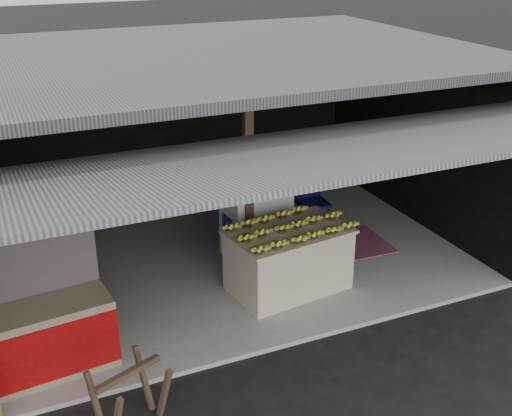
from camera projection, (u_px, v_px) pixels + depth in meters
name	position (u px, v px, depth m)	size (l,w,h in m)	color
ground	(289.00, 347.00, 7.48)	(80.00, 80.00, 0.00)	black
concrete_slab	(214.00, 254.00, 9.57)	(7.00, 5.00, 0.06)	gray
shophouse	(203.00, 114.00, 9.01)	(7.40, 7.29, 3.02)	black
banana_table	(288.00, 260.00, 8.43)	(1.66, 1.15, 0.85)	silver
banana_pile	(289.00, 224.00, 8.23)	(1.43, 0.86, 0.17)	gold
white_crate	(256.00, 223.00, 9.31)	(0.96, 0.69, 1.01)	white
neighbor_stall	(43.00, 335.00, 6.83)	(1.50, 0.80, 1.49)	#998466
sawhorse	(130.00, 392.00, 6.10)	(0.78, 0.78, 0.67)	#513728
water_barrel	(336.00, 257.00, 8.83)	(0.37, 0.37, 0.55)	#0D2C98
plastic_chair	(310.00, 195.00, 10.12)	(0.46, 0.46, 0.95)	#0D0A3B
magenta_rug	(339.00, 246.00, 9.73)	(1.50, 1.00, 0.01)	maroon
picture_frames	(152.00, 95.00, 10.76)	(1.62, 0.04, 0.46)	black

